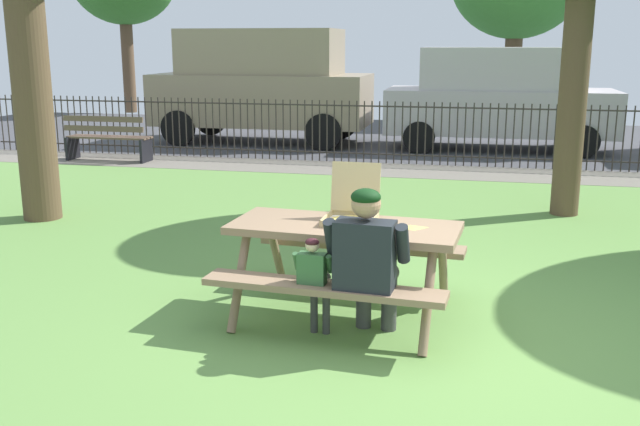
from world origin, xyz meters
name	(u,v)px	position (x,y,z in m)	size (l,w,h in m)	color
ground	(452,265)	(0.00, 2.04, -0.01)	(28.00, 12.09, 0.02)	#628F45
cobblestone_walkway	(466,173)	(0.00, 7.39, 0.00)	(28.00, 1.40, 0.01)	slate
street_asphalt	(471,140)	(0.00, 11.91, -0.01)	(28.00, 7.65, 0.01)	#424247
picnic_table_foreground	(344,245)	(-0.80, 0.42, 0.60)	(1.90, 1.61, 0.79)	#8C6F54
pizza_box_open	(352,211)	(-0.77, 0.53, 0.86)	(0.42, 0.46, 0.46)	tan
pizza_slice_on_table	(410,227)	(-0.29, 0.42, 0.78)	(0.23, 0.19, 0.02)	#E5C55A
adult_at_table	(368,259)	(-0.53, -0.10, 0.66)	(0.62, 0.61, 1.19)	#3F3F3F
child_at_table	(315,277)	(-0.92, -0.10, 0.49)	(0.30, 0.30, 0.80)	#383838
iron_fence_streetside	(469,134)	(0.00, 8.09, 0.58)	(19.04, 0.03, 1.14)	#2D2823
park_bench_left	(108,139)	(-6.61, 7.25, 0.42)	(1.60, 0.47, 0.85)	brown
parked_car_far_left	(262,83)	(-4.56, 10.42, 1.31)	(4.71, 2.08, 2.46)	gray
parked_car_left	(500,96)	(0.55, 10.42, 1.10)	(4.62, 2.00, 2.08)	#BEB4B7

